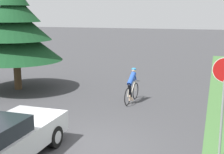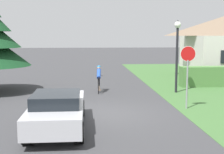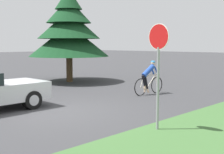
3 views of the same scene
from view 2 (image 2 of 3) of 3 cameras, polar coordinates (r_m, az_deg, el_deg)
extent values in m
plane|color=#38383A|center=(12.98, -1.57, -6.77)|extent=(140.00, 140.00, 0.00)
cube|color=#BCBCC1|center=(11.08, -9.89, -6.17)|extent=(1.77, 4.68, 0.62)
cube|color=black|center=(10.61, -10.13, -3.97)|extent=(1.55, 1.94, 0.40)
cylinder|color=black|center=(12.77, -12.64, -5.71)|extent=(0.30, 0.65, 0.65)
cylinder|color=#ADADB2|center=(12.77, -12.64, -5.71)|extent=(0.31, 0.37, 0.37)
cylinder|color=black|center=(12.65, -5.76, -5.69)|extent=(0.30, 0.65, 0.65)
cylinder|color=#ADADB2|center=(12.65, -5.76, -5.69)|extent=(0.31, 0.37, 0.37)
cylinder|color=black|center=(9.74, -15.23, -10.00)|extent=(0.30, 0.65, 0.65)
cylinder|color=#ADADB2|center=(9.74, -15.23, -10.00)|extent=(0.31, 0.37, 0.37)
cylinder|color=black|center=(9.58, -6.10, -10.07)|extent=(0.30, 0.65, 0.65)
cylinder|color=#ADADB2|center=(9.58, -6.10, -10.07)|extent=(0.31, 0.37, 0.37)
torus|color=black|center=(17.39, -2.46, -1.85)|extent=(0.09, 0.77, 0.77)
torus|color=black|center=(18.48, -2.37, -1.29)|extent=(0.09, 0.77, 0.77)
cylinder|color=beige|center=(17.64, -2.44, -1.21)|extent=(0.05, 0.19, 0.57)
cylinder|color=beige|center=(18.03, -2.41, -0.91)|extent=(0.08, 0.69, 0.65)
cylinder|color=beige|center=(17.92, -2.42, -0.06)|extent=(0.09, 0.82, 0.10)
cylinder|color=beige|center=(17.57, -2.45, -1.97)|extent=(0.06, 0.37, 0.16)
cylinder|color=beige|center=(17.45, -2.46, -1.10)|extent=(0.05, 0.23, 0.45)
cylinder|color=beige|center=(18.40, -2.38, -0.54)|extent=(0.04, 0.13, 0.51)
cylinder|color=black|center=(18.32, -2.38, 0.21)|extent=(0.44, 0.05, 0.02)
ellipsoid|color=black|center=(17.52, -2.45, -0.28)|extent=(0.09, 0.20, 0.05)
cylinder|color=black|center=(17.54, -2.43, -0.87)|extent=(0.13, 0.26, 0.48)
cylinder|color=black|center=(17.71, -2.45, -1.05)|extent=(0.13, 0.27, 0.63)
cylinder|color=beige|center=(17.67, -2.42, -2.02)|extent=(0.08, 0.08, 0.30)
cylinder|color=beige|center=(17.85, -2.28, -2.23)|extent=(0.17, 0.08, 0.21)
cylinder|color=#264CB2|center=(17.79, -2.43, 0.60)|extent=(0.27, 0.74, 0.57)
cylinder|color=#264CB2|center=(18.06, -2.38, 0.68)|extent=(0.09, 0.27, 0.36)
cylinder|color=#264CB2|center=(18.33, -2.41, 0.78)|extent=(0.09, 0.27, 0.36)
sphere|color=beige|center=(18.06, -2.41, 1.76)|extent=(0.19, 0.19, 0.19)
ellipsoid|color=#267FBF|center=(18.05, -2.41, 1.92)|extent=(0.22, 0.18, 0.12)
cylinder|color=gray|center=(14.08, 13.56, -1.35)|extent=(0.07, 0.07, 2.16)
cylinder|color=red|center=(13.94, 13.74, 4.14)|extent=(0.63, 0.08, 0.63)
cylinder|color=silver|center=(13.94, 13.74, 4.14)|extent=(0.67, 0.08, 0.67)
cylinder|color=black|center=(17.89, 11.76, 2.95)|extent=(0.13, 0.13, 3.64)
sphere|color=white|center=(17.84, 11.93, 9.33)|extent=(0.37, 0.37, 0.37)
cone|color=black|center=(17.85, 11.95, 9.93)|extent=(0.22, 0.22, 0.15)
camera|label=1|loc=(6.25, 37.44, 12.27)|focal=50.00mm
camera|label=3|loc=(11.29, 49.16, 0.05)|focal=50.00mm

